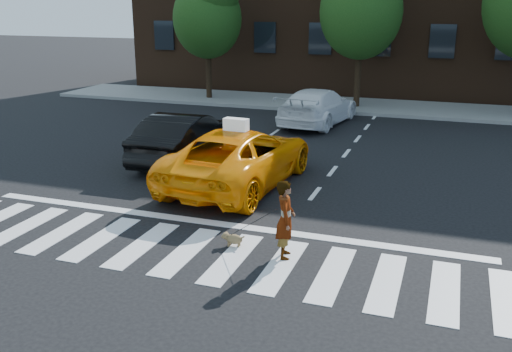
{
  "coord_description": "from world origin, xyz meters",
  "views": [
    {
      "loc": [
        4.84,
        -9.51,
        4.86
      ],
      "look_at": [
        0.8,
        2.01,
        1.1
      ],
      "focal_mm": 40.0,
      "sensor_mm": 36.0,
      "label": 1
    }
  ],
  "objects_px": {
    "black_sedan": "(184,137)",
    "woman": "(285,219)",
    "white_suv": "(318,106)",
    "tree_left": "(208,10)",
    "tree_mid": "(362,1)",
    "taxi": "(239,157)",
    "dog": "(232,239)"
  },
  "relations": [
    {
      "from": "taxi",
      "to": "black_sedan",
      "type": "height_order",
      "value": "taxi"
    },
    {
      "from": "taxi",
      "to": "white_suv",
      "type": "height_order",
      "value": "taxi"
    },
    {
      "from": "black_sedan",
      "to": "dog",
      "type": "bearing_deg",
      "value": 123.27
    },
    {
      "from": "taxi",
      "to": "dog",
      "type": "height_order",
      "value": "taxi"
    },
    {
      "from": "tree_left",
      "to": "tree_mid",
      "type": "height_order",
      "value": "tree_mid"
    },
    {
      "from": "tree_left",
      "to": "woman",
      "type": "height_order",
      "value": "tree_left"
    },
    {
      "from": "tree_mid",
      "to": "black_sedan",
      "type": "height_order",
      "value": "tree_mid"
    },
    {
      "from": "tree_mid",
      "to": "taxi",
      "type": "relative_size",
      "value": 1.26
    },
    {
      "from": "tree_mid",
      "to": "dog",
      "type": "relative_size",
      "value": 13.91
    },
    {
      "from": "tree_left",
      "to": "tree_mid",
      "type": "distance_m",
      "value": 7.51
    },
    {
      "from": "tree_left",
      "to": "white_suv",
      "type": "bearing_deg",
      "value": -30.82
    },
    {
      "from": "white_suv",
      "to": "dog",
      "type": "xyz_separation_m",
      "value": [
        1.2,
        -12.53,
        -0.56
      ]
    },
    {
      "from": "woman",
      "to": "white_suv",
      "type": "bearing_deg",
      "value": -4.36
    },
    {
      "from": "black_sedan",
      "to": "white_suv",
      "type": "xyz_separation_m",
      "value": [
        2.66,
        6.9,
        -0.04
      ]
    },
    {
      "from": "dog",
      "to": "white_suv",
      "type": "bearing_deg",
      "value": 91.73
    },
    {
      "from": "tree_left",
      "to": "black_sedan",
      "type": "distance_m",
      "value": 12.06
    },
    {
      "from": "tree_mid",
      "to": "dog",
      "type": "distance_m",
      "value": 17.09
    },
    {
      "from": "tree_mid",
      "to": "black_sedan",
      "type": "bearing_deg",
      "value": -108.46
    },
    {
      "from": "tree_mid",
      "to": "taxi",
      "type": "height_order",
      "value": "tree_mid"
    },
    {
      "from": "tree_left",
      "to": "white_suv",
      "type": "height_order",
      "value": "tree_left"
    },
    {
      "from": "black_sedan",
      "to": "woman",
      "type": "relative_size",
      "value": 2.96
    },
    {
      "from": "tree_left",
      "to": "dog",
      "type": "height_order",
      "value": "tree_left"
    },
    {
      "from": "tree_mid",
      "to": "dog",
      "type": "height_order",
      "value": "tree_mid"
    },
    {
      "from": "tree_mid",
      "to": "black_sedan",
      "type": "distance_m",
      "value": 12.1
    },
    {
      "from": "tree_left",
      "to": "dog",
      "type": "xyz_separation_m",
      "value": [
        7.75,
        -16.43,
        -4.27
      ]
    },
    {
      "from": "tree_left",
      "to": "white_suv",
      "type": "xyz_separation_m",
      "value": [
        6.55,
        -3.91,
        -3.71
      ]
    },
    {
      "from": "taxi",
      "to": "woman",
      "type": "distance_m",
      "value": 4.77
    },
    {
      "from": "white_suv",
      "to": "woman",
      "type": "relative_size",
      "value": 3.19
    },
    {
      "from": "taxi",
      "to": "white_suv",
      "type": "relative_size",
      "value": 1.12
    },
    {
      "from": "tree_left",
      "to": "taxi",
      "type": "xyz_separation_m",
      "value": [
        6.4,
        -12.52,
        -3.65
      ]
    },
    {
      "from": "taxi",
      "to": "black_sedan",
      "type": "relative_size",
      "value": 1.21
    },
    {
      "from": "taxi",
      "to": "dog",
      "type": "bearing_deg",
      "value": 113.2
    }
  ]
}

